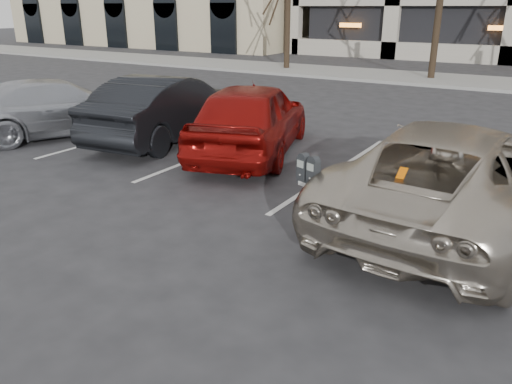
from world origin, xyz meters
TOP-DOWN VIEW (x-y plane):
  - ground at (0.00, 0.00)m, footprint 140.00×140.00m
  - sidewalk at (0.00, 16.00)m, footprint 80.00×4.00m
  - stall_lines at (-1.40, 2.30)m, footprint 16.90×5.20m
  - parking_meter at (-0.42, -1.00)m, footprint 0.34×0.22m
  - suv_silver at (0.92, 0.91)m, footprint 2.74×5.42m
  - car_red at (-3.43, 2.44)m, footprint 3.16×4.89m
  - car_dark at (-5.76, 2.42)m, footprint 2.17×4.71m
  - car_silver at (-8.31, 1.40)m, footprint 3.62×4.99m

SIDE VIEW (x-z plane):
  - ground at x=0.00m, z-range 0.00..0.00m
  - stall_lines at x=-1.40m, z-range 0.00..0.01m
  - sidewalk at x=0.00m, z-range 0.00..0.12m
  - car_silver at x=-8.31m, z-range 0.00..1.34m
  - suv_silver at x=0.92m, z-range 0.00..1.47m
  - car_dark at x=-5.76m, z-range 0.00..1.50m
  - car_red at x=-3.43m, z-range 0.00..1.55m
  - parking_meter at x=-0.42m, z-range 0.33..1.58m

